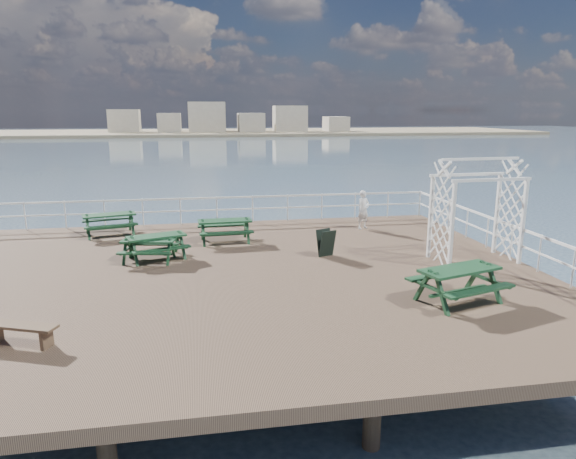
# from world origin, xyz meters

# --- Properties ---
(ground) EXTENTS (18.00, 14.00, 0.30)m
(ground) POSITION_xyz_m (0.00, 0.00, -0.15)
(ground) COLOR brown
(ground) RESTS_ON ground
(sea_backdrop) EXTENTS (300.00, 300.00, 9.20)m
(sea_backdrop) POSITION_xyz_m (12.54, 134.07, -0.51)
(sea_backdrop) COLOR #384B5E
(sea_backdrop) RESTS_ON ground
(railing) EXTENTS (17.77, 13.76, 1.10)m
(railing) POSITION_xyz_m (-0.07, 2.57, 0.87)
(railing) COLOR white
(railing) RESTS_ON ground
(picnic_table_a) EXTENTS (2.13, 1.92, 0.86)m
(picnic_table_a) POSITION_xyz_m (-2.05, 1.89, 0.55)
(picnic_table_a) COLOR #143820
(picnic_table_a) RESTS_ON ground
(picnic_table_b) EXTENTS (2.17, 1.91, 0.90)m
(picnic_table_b) POSITION_xyz_m (-4.02, 5.44, 0.58)
(picnic_table_b) COLOR #143820
(picnic_table_b) RESTS_ON ground
(picnic_table_c) EXTENTS (1.91, 1.57, 0.90)m
(picnic_table_c) POSITION_xyz_m (0.16, 3.67, 0.57)
(picnic_table_c) COLOR #143820
(picnic_table_c) RESTS_ON ground
(picnic_table_d) EXTENTS (1.82, 1.57, 0.78)m
(picnic_table_d) POSITION_xyz_m (-2.27, 1.65, 0.50)
(picnic_table_d) COLOR #143820
(picnic_table_d) RESTS_ON ground
(picnic_table_e) EXTENTS (2.37, 2.11, 0.97)m
(picnic_table_e) POSITION_xyz_m (5.41, -3.18, 0.62)
(picnic_table_e) COLOR #143820
(picnic_table_e) RESTS_ON ground
(flat_bench_far) EXTENTS (1.55, 0.90, 0.44)m
(flat_bench_far) POSITION_xyz_m (-4.26, -3.90, 0.33)
(flat_bench_far) COLOR brown
(flat_bench_far) RESTS_ON ground
(trellis_arbor) EXTENTS (2.62, 1.50, 3.17)m
(trellis_arbor) POSITION_xyz_m (7.60, 0.04, 1.41)
(trellis_arbor) COLOR white
(trellis_arbor) RESTS_ON ground
(sandwich_board) EXTENTS (0.64, 0.56, 0.87)m
(sandwich_board) POSITION_xyz_m (3.22, 1.27, 0.42)
(sandwich_board) COLOR black
(sandwich_board) RESTS_ON ground
(person) EXTENTS (0.65, 0.55, 1.50)m
(person) POSITION_xyz_m (5.61, 4.84, 0.75)
(person) COLOR white
(person) RESTS_ON ground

